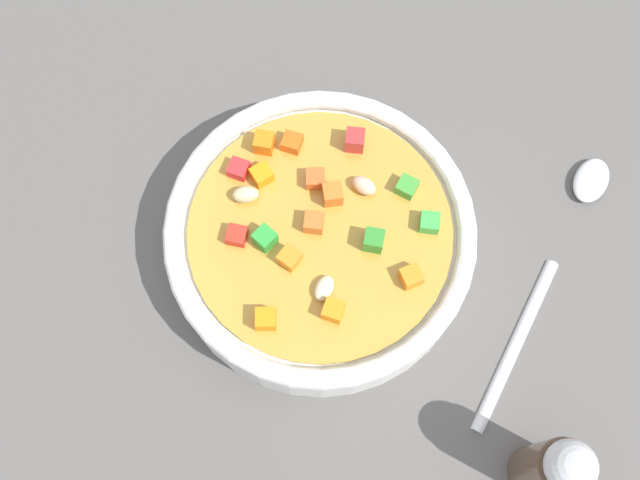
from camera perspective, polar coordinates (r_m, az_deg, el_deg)
name	(u,v)px	position (r cm, az deg, el deg)	size (l,w,h in cm)	color
ground_plane	(320,254)	(55.25, 0.00, -1.05)	(140.00, 140.00, 2.00)	#565451
soup_bowl_main	(320,238)	(51.92, 0.00, 0.13)	(20.56, 20.56, 5.49)	white
spoon	(554,263)	(55.88, 16.81, -1.64)	(7.67, 21.21, 1.05)	silver
pepper_shaker	(554,469)	(48.91, 16.81, -15.81)	(3.27, 3.27, 9.46)	#4C3828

